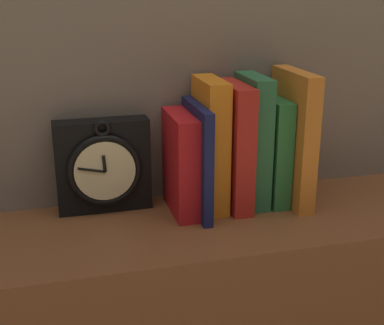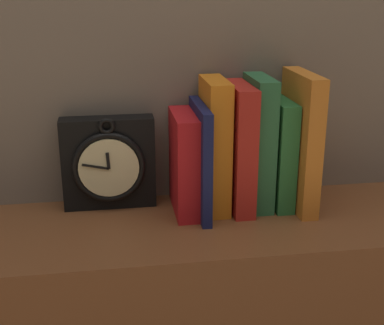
{
  "view_description": "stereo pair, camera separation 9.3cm",
  "coord_description": "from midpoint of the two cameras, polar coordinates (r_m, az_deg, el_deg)",
  "views": [
    {
      "loc": [
        -0.23,
        -0.85,
        1.17
      ],
      "look_at": [
        0.0,
        0.0,
        0.87
      ],
      "focal_mm": 50.0,
      "sensor_mm": 36.0,
      "label": 1
    },
    {
      "loc": [
        -0.14,
        -0.87,
        1.17
      ],
      "look_at": [
        0.0,
        0.0,
        0.87
      ],
      "focal_mm": 50.0,
      "sensor_mm": 36.0,
      "label": 2
    }
  ],
  "objects": [
    {
      "name": "book_slot2_orange",
      "position": [
        1.0,
        -0.7,
        1.86
      ],
      "size": [
        0.04,
        0.12,
        0.25
      ],
      "color": "orange",
      "rests_on": "bookshelf"
    },
    {
      "name": "book_slot4_green",
      "position": [
        1.03,
        3.89,
        2.29
      ],
      "size": [
        0.04,
        0.12,
        0.25
      ],
      "color": "#2A673C",
      "rests_on": "bookshelf"
    },
    {
      "name": "book_slot5_green",
      "position": [
        1.04,
        6.02,
        1.28
      ],
      "size": [
        0.03,
        0.13,
        0.21
      ],
      "color": "#296E35",
      "rests_on": "bookshelf"
    },
    {
      "name": "book_slot0_red",
      "position": [
        0.99,
        -3.92,
        -0.15
      ],
      "size": [
        0.04,
        0.14,
        0.19
      ],
      "color": "red",
      "rests_on": "bookshelf"
    },
    {
      "name": "book_slot1_navy",
      "position": [
        0.98,
        -2.16,
        0.29
      ],
      "size": [
        0.02,
        0.16,
        0.21
      ],
      "color": "#161B48",
      "rests_on": "bookshelf"
    },
    {
      "name": "clock",
      "position": [
        1.02,
        -12.03,
        -0.43
      ],
      "size": [
        0.18,
        0.06,
        0.18
      ],
      "color": "black",
      "rests_on": "bookshelf"
    },
    {
      "name": "book_slot6_orange",
      "position": [
        1.04,
        8.19,
        2.55
      ],
      "size": [
        0.03,
        0.16,
        0.26
      ],
      "color": "orange",
      "rests_on": "bookshelf"
    },
    {
      "name": "book_slot3_red",
      "position": [
        1.01,
        1.88,
        1.69
      ],
      "size": [
        0.04,
        0.14,
        0.24
      ],
      "color": "red",
      "rests_on": "bookshelf"
    }
  ]
}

